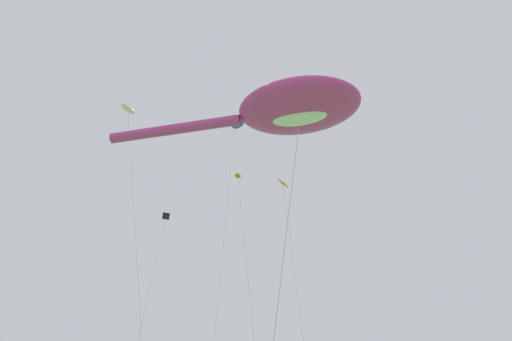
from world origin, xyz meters
The scene contains 6 objects.
big_show_kite centered at (2.44, 12.35, 14.31)m, with size 10.07×10.10×15.05m.
small_kite_triangle_green centered at (6.68, 25.52, 24.23)m, with size 2.10×1.93×25.02m.
small_kite_streamer_purple centered at (6.29, 24.01, 17.04)m, with size 0.77×4.38×18.14m.
small_kite_delta_white centered at (-2.30, 24.15, 20.26)m, with size 4.09×2.97×20.76m.
small_kite_bird_shape centered at (8.69, 21.74, 15.71)m, with size 1.71×4.18×17.33m.
small_kite_stunt_black centered at (2.81, 29.40, 13.84)m, with size 1.85×0.55×16.20m.
Camera 1 is at (-7.26, -0.09, 1.36)m, focal length 30.99 mm.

